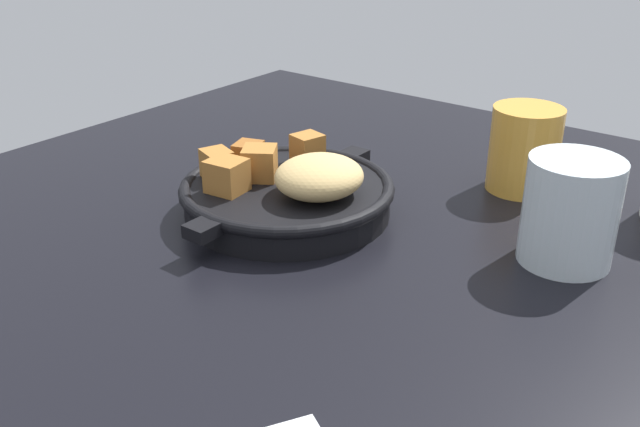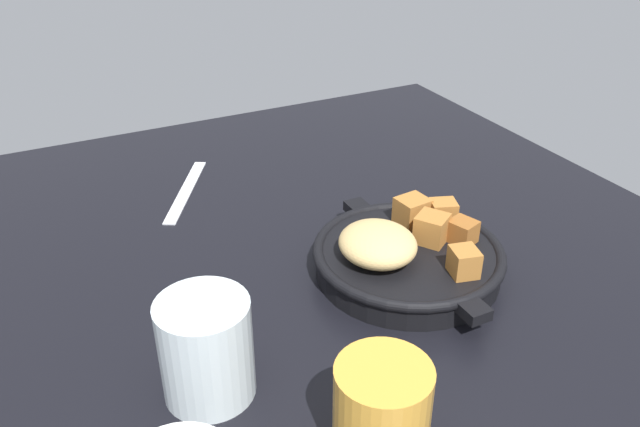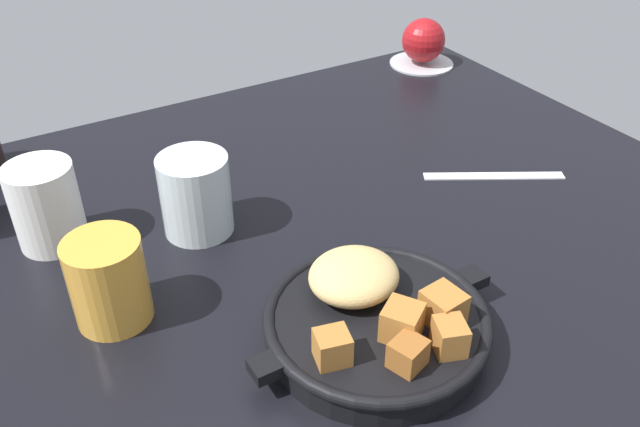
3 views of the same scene
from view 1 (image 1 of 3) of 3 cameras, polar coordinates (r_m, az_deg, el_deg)
The scene contains 4 objects.
ground_plane at distance 60.82cm, azimuth 1.34°, elevation -5.11°, with size 95.71×94.28×2.40cm, color black.
cast_iron_skillet at distance 68.20cm, azimuth -2.51°, elevation 1.78°, with size 24.73×20.48×6.61cm.
juice_glass_amber at distance 76.09cm, azimuth 15.93°, elevation 4.94°, with size 7.13×7.13×8.71cm, color gold.
water_glass_tall at distance 62.40cm, azimuth 19.26°, elevation 0.15°, with size 7.74×7.74×9.11cm, color silver.
Camera 1 is at (42.41, 30.88, 29.58)cm, focal length 40.26 mm.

